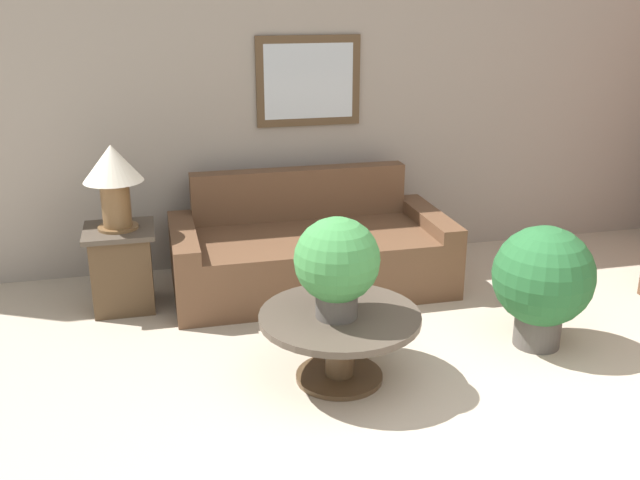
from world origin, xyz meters
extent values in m
cube|color=gray|center=(0.00, 3.27, 1.30)|extent=(7.81, 0.06, 2.60)
cube|color=#4C3823|center=(-0.39, 3.23, 1.48)|extent=(0.83, 0.03, 0.70)
cube|color=#B2BCC6|center=(-0.39, 3.22, 1.48)|extent=(0.71, 0.01, 0.58)
cube|color=brown|center=(-0.52, 2.59, 0.22)|extent=(1.70, 0.99, 0.44)
cube|color=brown|center=(-0.52, 3.01, 0.64)|extent=(1.70, 0.16, 0.40)
cube|color=brown|center=(-1.45, 2.59, 0.27)|extent=(0.18, 0.99, 0.54)
cube|color=brown|center=(0.42, 2.59, 0.27)|extent=(0.18, 0.99, 0.54)
cylinder|color=#4C3823|center=(-0.66, 1.24, 0.01)|extent=(0.51, 0.51, 0.03)
cylinder|color=#4C3823|center=(-0.66, 1.24, 0.20)|extent=(0.17, 0.17, 0.35)
cylinder|color=#473D33|center=(-0.66, 1.24, 0.40)|extent=(0.93, 0.93, 0.04)
cube|color=#4C3823|center=(-1.89, 2.58, 0.28)|extent=(0.41, 0.41, 0.56)
cube|color=#473D33|center=(-1.89, 2.58, 0.57)|extent=(0.48, 0.48, 0.03)
cylinder|color=brown|center=(-1.89, 2.58, 0.60)|extent=(0.28, 0.28, 0.02)
cylinder|color=brown|center=(-1.89, 2.58, 0.77)|extent=(0.20, 0.20, 0.32)
cone|color=beige|center=(-1.89, 2.58, 1.05)|extent=(0.40, 0.40, 0.25)
cylinder|color=#4C4742|center=(-0.69, 1.21, 0.50)|extent=(0.24, 0.24, 0.16)
sphere|color=#387A3D|center=(-0.69, 1.21, 0.76)|extent=(0.48, 0.48, 0.48)
cylinder|color=#4C4742|center=(0.68, 1.35, 0.12)|extent=(0.29, 0.29, 0.24)
sphere|color=#235B2D|center=(0.68, 1.35, 0.48)|extent=(0.63, 0.63, 0.63)
camera|label=1|loc=(-1.64, -2.30, 2.15)|focal=40.00mm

